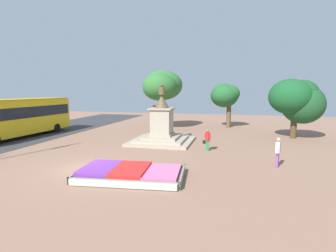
% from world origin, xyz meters
% --- Properties ---
extents(ground_plane, '(71.03, 71.03, 0.00)m').
position_xyz_m(ground_plane, '(0.00, 0.00, 0.00)').
color(ground_plane, '#8C6651').
extents(flower_planter, '(5.47, 3.53, 0.52)m').
position_xyz_m(flower_planter, '(2.79, -0.87, 0.23)').
color(flower_planter, '#38281C').
rests_on(flower_planter, ground_plane).
extents(statue_monument, '(4.98, 4.98, 4.87)m').
position_xyz_m(statue_monument, '(2.00, 8.19, 1.08)').
color(statue_monument, '#9F9581').
rests_on(statue_monument, ground_plane).
extents(city_bus, '(3.09, 11.81, 3.53)m').
position_xyz_m(city_bus, '(-11.36, 6.91, 2.02)').
color(city_bus, gold).
rests_on(city_bus, ground_plane).
extents(pedestrian_with_handbag, '(0.60, 0.54, 1.57)m').
position_xyz_m(pedestrian_with_handbag, '(5.97, 5.95, 0.87)').
color(pedestrian_with_handbag, '#338C4C').
rests_on(pedestrian_with_handbag, ground_plane).
extents(pedestrian_near_planter, '(0.34, 0.54, 1.71)m').
position_xyz_m(pedestrian_near_planter, '(10.20, 2.80, 0.99)').
color(pedestrian_near_planter, '#8C4C99').
rests_on(pedestrian_near_planter, ground_plane).
extents(park_tree_far_left, '(4.46, 5.88, 6.60)m').
position_xyz_m(park_tree_far_left, '(-0.21, 16.21, 4.80)').
color(park_tree_far_left, brown).
rests_on(park_tree_far_left, ground_plane).
extents(park_tree_behind_statue, '(4.82, 4.08, 5.32)m').
position_xyz_m(park_tree_behind_statue, '(13.22, 12.77, 3.48)').
color(park_tree_behind_statue, '#4C3823').
rests_on(park_tree_behind_statue, ground_plane).
extents(park_tree_far_right, '(3.36, 3.57, 5.10)m').
position_xyz_m(park_tree_far_right, '(6.75, 18.60, 3.75)').
color(park_tree_far_right, brown).
rests_on(park_tree_far_right, ground_plane).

